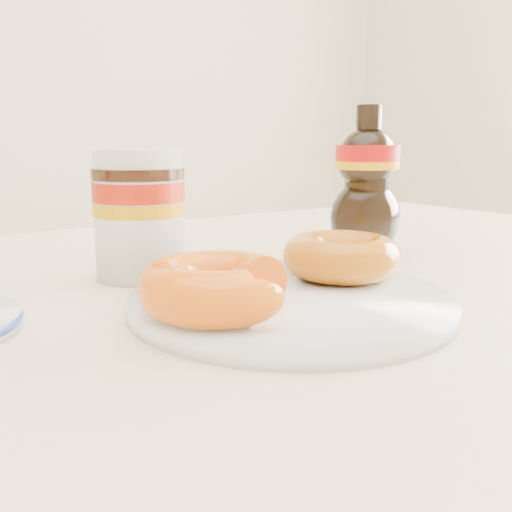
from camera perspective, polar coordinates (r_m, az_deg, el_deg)
dining_table at (r=0.54m, az=-1.70°, el=-11.98°), size 1.40×0.90×0.75m
plate at (r=0.46m, az=3.48°, el=-4.47°), size 0.26×0.26×0.01m
donut_bitten at (r=0.40m, az=-3.99°, el=-3.06°), size 0.13×0.13×0.04m
donut_whole at (r=0.52m, az=8.49°, el=0.01°), size 0.11×0.11×0.04m
nutella_jar at (r=0.57m, az=-11.57°, el=4.58°), size 0.09×0.09×0.12m
syrup_bottle at (r=0.69m, az=11.00°, el=7.42°), size 0.09×0.08×0.17m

